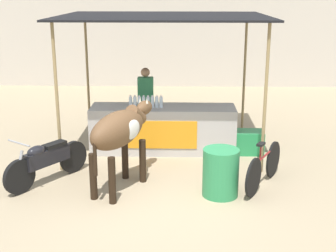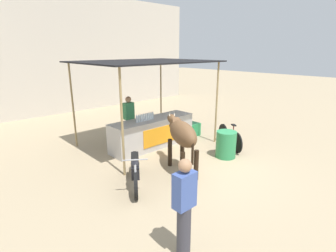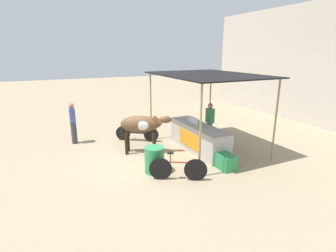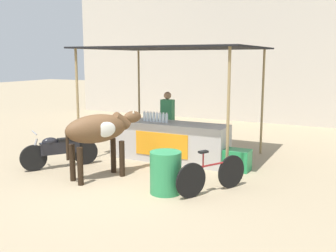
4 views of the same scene
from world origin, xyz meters
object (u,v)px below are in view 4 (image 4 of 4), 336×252
cow (100,130)px  bicycle_leaning (212,175)px  water_barrel (166,173)px  motorcycle_parked (59,150)px  stall_counter (169,141)px  vendor_behind_counter (168,121)px  cooler_box (237,160)px

cow → bicycle_leaning: size_ratio=1.22×
water_barrel → motorcycle_parked: motorcycle_parked is taller
stall_counter → water_barrel: (1.03, -2.20, -0.08)m
motorcycle_parked → bicycle_leaning: size_ratio=1.04×
motorcycle_parked → bicycle_leaning: 3.79m
cow → bicycle_leaning: 2.55m
stall_counter → bicycle_leaning: 2.55m
vendor_behind_counter → water_barrel: (1.45, -2.95, -0.45)m
vendor_behind_counter → bicycle_leaning: bearing=-48.9°
vendor_behind_counter → cow: bearing=-94.7°
stall_counter → bicycle_leaning: (1.81, -1.80, -0.13)m
water_barrel → cow: size_ratio=0.45×
cow → bicycle_leaning: bearing=4.1°
cow → vendor_behind_counter: bearing=85.3°
stall_counter → cow: bearing=-107.9°
stall_counter → bicycle_leaning: stall_counter is taller
cooler_box → motorcycle_parked: size_ratio=0.39×
water_barrel → bicycle_leaning: size_ratio=0.55×
bicycle_leaning → cow: bearing=-175.9°
stall_counter → cooler_box: 1.81m
vendor_behind_counter → cow: vendor_behind_counter is taller
cooler_box → stall_counter: bearing=176.9°
stall_counter → cooler_box: stall_counter is taller
cooler_box → bicycle_leaning: (0.02, -1.70, 0.11)m
water_barrel → stall_counter: bearing=115.1°
stall_counter → motorcycle_parked: 2.65m
bicycle_leaning → stall_counter: bearing=135.2°
stall_counter → motorcycle_parked: bearing=-138.5°
bicycle_leaning → cooler_box: bearing=90.7°
stall_counter → cooler_box: bearing=-3.1°
cooler_box → water_barrel: 2.24m
vendor_behind_counter → cow: size_ratio=0.92×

